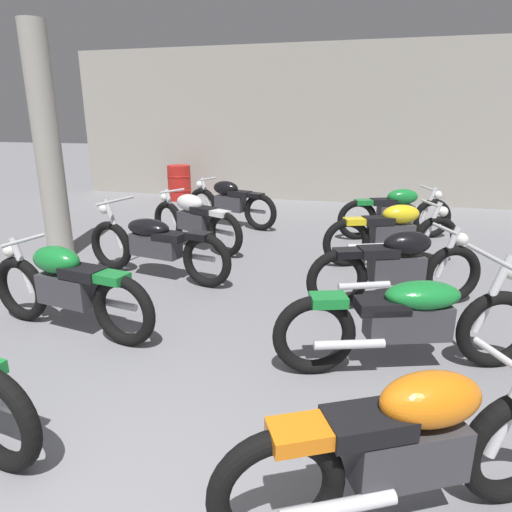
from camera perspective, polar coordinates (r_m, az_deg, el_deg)
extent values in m
cube|color=#9E998E|center=(11.28, 9.06, 15.92)|extent=(12.93, 0.24, 3.60)
cylinder|color=#9E998E|center=(7.09, -24.67, 12.40)|extent=(0.36, 0.36, 3.20)
torus|color=black|center=(5.16, -27.39, -3.69)|extent=(0.68, 0.22, 0.67)
torus|color=black|center=(4.26, -16.25, -6.61)|extent=(0.68, 0.22, 0.67)
cylinder|color=silver|center=(5.02, -27.22, -1.06)|extent=(0.25, 0.11, 0.56)
cube|color=#38383D|center=(4.65, -22.51, -3.89)|extent=(0.60, 0.33, 0.28)
ellipsoid|color=#197F33|center=(4.63, -23.75, -0.44)|extent=(0.56, 0.36, 0.26)
cube|color=black|center=(4.43, -20.83, -1.95)|extent=(0.43, 0.30, 0.10)
cube|color=#197F33|center=(4.21, -17.63, -2.60)|extent=(0.31, 0.24, 0.08)
cylinder|color=silver|center=(4.91, -27.19, 1.73)|extent=(0.11, 0.48, 0.04)
sphere|color=white|center=(5.09, -28.43, 0.65)|extent=(0.14, 0.14, 0.14)
cylinder|color=silver|center=(4.51, -17.61, -5.65)|extent=(0.55, 0.16, 0.07)
torus|color=black|center=(6.40, -17.69, 1.23)|extent=(0.68, 0.24, 0.67)
torus|color=black|center=(5.50, -6.19, -0.58)|extent=(0.68, 0.24, 0.67)
cylinder|color=silver|center=(6.27, -17.41, 3.87)|extent=(0.28, 0.12, 0.66)
cube|color=#38383D|center=(5.89, -12.44, 1.33)|extent=(0.69, 0.36, 0.28)
ellipsoid|color=black|center=(5.90, -13.34, 3.49)|extent=(0.65, 0.43, 0.22)
cube|color=black|center=(5.72, -10.79, 2.42)|extent=(0.44, 0.31, 0.10)
cube|color=black|center=(5.47, -7.19, 2.56)|extent=(0.31, 0.25, 0.08)
cylinder|color=silver|center=(6.17, -17.25, 6.63)|extent=(0.17, 0.67, 0.04)
sphere|color=white|center=(6.32, -18.49, 5.65)|extent=(0.14, 0.14, 0.14)
cylinder|color=silver|center=(5.74, -7.62, -0.08)|extent=(0.55, 0.17, 0.07)
torus|color=black|center=(7.65, -10.92, 4.26)|extent=(0.65, 0.39, 0.67)
torus|color=black|center=(6.71, -3.89, 2.73)|extent=(0.65, 0.39, 0.67)
cylinder|color=silver|center=(7.53, -10.65, 6.10)|extent=(0.25, 0.17, 0.56)
cube|color=#38383D|center=(7.14, -7.66, 4.33)|extent=(0.62, 0.46, 0.28)
ellipsoid|color=white|center=(7.16, -8.29, 6.63)|extent=(0.59, 0.48, 0.26)
cube|color=black|center=(6.94, -6.50, 5.69)|extent=(0.46, 0.39, 0.10)
cube|color=white|center=(6.71, -4.55, 5.35)|extent=(0.34, 0.30, 0.08)
cylinder|color=silver|center=(7.44, -10.46, 8.02)|extent=(0.24, 0.45, 0.04)
sphere|color=white|center=(7.62, -11.38, 7.25)|extent=(0.14, 0.14, 0.14)
cylinder|color=silver|center=(6.97, -4.62, 3.11)|extent=(0.53, 0.30, 0.07)
torus|color=black|center=(8.97, -6.68, 6.34)|extent=(0.67, 0.29, 0.67)
torus|color=black|center=(8.26, 0.53, 5.51)|extent=(0.67, 0.29, 0.67)
cylinder|color=silver|center=(8.88, -6.33, 7.94)|extent=(0.25, 0.13, 0.56)
cube|color=#38383D|center=(8.58, -3.24, 6.61)|extent=(0.62, 0.39, 0.28)
ellipsoid|color=black|center=(8.59, -3.82, 8.50)|extent=(0.58, 0.41, 0.26)
cube|color=black|center=(8.42, -2.01, 7.81)|extent=(0.45, 0.34, 0.10)
cube|color=black|center=(8.25, -0.07, 7.62)|extent=(0.32, 0.27, 0.08)
cylinder|color=silver|center=(8.81, -6.07, 9.58)|extent=(0.17, 0.47, 0.04)
sphere|color=white|center=(8.94, -7.08, 8.89)|extent=(0.14, 0.14, 0.14)
cylinder|color=silver|center=(8.50, -0.48, 5.70)|extent=(0.55, 0.22, 0.07)
torus|color=black|center=(2.37, 2.69, -27.37)|extent=(0.64, 0.41, 0.67)
cylinder|color=silver|center=(2.74, 29.34, -16.18)|extent=(0.25, 0.18, 0.56)
cube|color=#38383D|center=(2.52, 18.29, -22.21)|extent=(0.62, 0.48, 0.28)
ellipsoid|color=orange|center=(2.41, 21.06, -16.38)|extent=(0.59, 0.49, 0.26)
cube|color=black|center=(2.31, 13.79, -19.66)|extent=(0.47, 0.40, 0.10)
cube|color=orange|center=(2.20, 5.50, -21.28)|extent=(0.34, 0.31, 0.08)
cylinder|color=silver|center=(2.57, 29.18, -11.60)|extent=(0.26, 0.44, 0.04)
cylinder|color=silver|center=(2.37, 10.30, -28.56)|extent=(0.52, 0.32, 0.07)
torus|color=black|center=(4.23, 27.88, -8.15)|extent=(0.67, 0.32, 0.67)
torus|color=black|center=(3.69, 7.31, -9.83)|extent=(0.67, 0.32, 0.67)
cylinder|color=silver|center=(4.08, 27.52, -4.29)|extent=(0.28, 0.15, 0.66)
cube|color=#38383D|center=(3.86, 18.47, -7.74)|extent=(0.70, 0.44, 0.28)
ellipsoid|color=#197F33|center=(3.81, 20.18, -4.62)|extent=(0.67, 0.50, 0.22)
cube|color=black|center=(3.72, 15.52, -6.01)|extent=(0.46, 0.36, 0.10)
cube|color=#197F33|center=(3.58, 9.06, -5.46)|extent=(0.33, 0.28, 0.08)
cylinder|color=silver|center=(3.95, 27.39, -0.14)|extent=(0.25, 0.66, 0.04)
cylinder|color=silver|center=(3.64, 11.62, -10.80)|extent=(0.54, 0.24, 0.07)
torus|color=black|center=(5.43, 23.31, -2.17)|extent=(0.66, 0.36, 0.67)
torus|color=black|center=(4.89, 10.13, -3.04)|extent=(0.66, 0.36, 0.67)
cylinder|color=silver|center=(5.31, 22.90, 0.42)|extent=(0.25, 0.16, 0.56)
cube|color=#38383D|center=(5.09, 17.16, -1.54)|extent=(0.62, 0.44, 0.28)
ellipsoid|color=black|center=(5.06, 18.47, 1.53)|extent=(0.59, 0.46, 0.26)
cube|color=black|center=(4.94, 15.05, 0.52)|extent=(0.46, 0.38, 0.10)
cube|color=black|center=(4.83, 11.44, 0.37)|extent=(0.34, 0.29, 0.08)
cylinder|color=silver|center=(5.22, 22.66, 3.14)|extent=(0.22, 0.46, 0.04)
sphere|color=white|center=(5.35, 24.36, 1.92)|extent=(0.14, 0.14, 0.14)
cylinder|color=silver|center=(4.86, 13.39, -3.61)|extent=(0.53, 0.28, 0.07)
torus|color=black|center=(6.88, 21.58, 1.93)|extent=(0.66, 0.36, 0.67)
torus|color=black|center=(6.36, 11.26, 1.64)|extent=(0.66, 0.36, 0.67)
cylinder|color=silver|center=(6.79, 21.23, 4.03)|extent=(0.25, 0.16, 0.56)
cube|color=#38383D|center=(6.57, 16.70, 2.64)|extent=(0.62, 0.44, 0.28)
ellipsoid|color=yellow|center=(6.55, 17.71, 5.02)|extent=(0.59, 0.46, 0.26)
cube|color=black|center=(6.44, 15.06, 4.32)|extent=(0.46, 0.37, 0.10)
cube|color=yellow|center=(6.32, 12.28, 4.29)|extent=(0.33, 0.29, 0.08)
cylinder|color=silver|center=(6.71, 21.01, 6.19)|extent=(0.22, 0.46, 0.04)
sphere|color=white|center=(6.83, 22.39, 5.18)|extent=(0.14, 0.14, 0.14)
cylinder|color=silver|center=(6.33, 13.76, 1.22)|extent=(0.54, 0.27, 0.07)
torus|color=black|center=(8.30, 21.17, 4.41)|extent=(0.67, 0.33, 0.67)
torus|color=black|center=(7.82, 12.54, 4.44)|extent=(0.67, 0.33, 0.67)
cylinder|color=silver|center=(8.22, 20.86, 6.18)|extent=(0.25, 0.15, 0.56)
cube|color=#38383D|center=(8.02, 17.05, 5.13)|extent=(0.62, 0.42, 0.28)
ellipsoid|color=#197F33|center=(8.01, 17.89, 7.09)|extent=(0.58, 0.44, 0.26)
cube|color=black|center=(7.90, 15.68, 6.56)|extent=(0.46, 0.36, 0.10)
cube|color=#197F33|center=(7.79, 13.39, 6.59)|extent=(0.33, 0.28, 0.08)
cylinder|color=silver|center=(8.15, 20.67, 7.98)|extent=(0.20, 0.46, 0.04)
sphere|color=white|center=(8.26, 21.85, 7.11)|extent=(0.14, 0.14, 0.14)
cylinder|color=silver|center=(7.78, 14.57, 4.09)|extent=(0.54, 0.25, 0.07)
cylinder|color=red|center=(11.50, -9.59, 9.04)|extent=(0.56, 0.56, 0.85)
torus|color=red|center=(11.48, -9.63, 9.88)|extent=(0.59, 0.59, 0.03)
torus|color=red|center=(11.53, -9.55, 8.20)|extent=(0.59, 0.59, 0.03)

